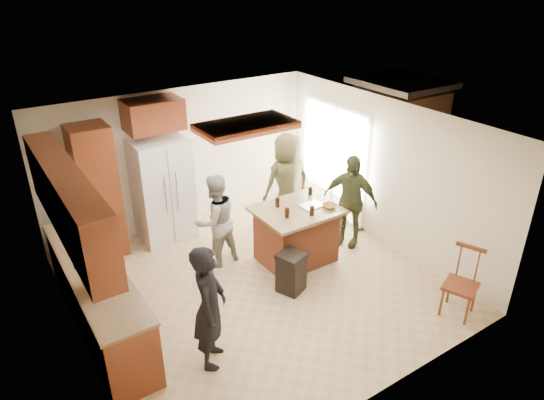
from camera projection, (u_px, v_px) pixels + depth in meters
room_shell at (389, 146)px, 10.34m from camera, size 8.00×5.20×5.00m
person_front_left at (210, 307)px, 5.60m from camera, size 0.68×0.72×1.60m
person_behind_left at (215, 221)px, 7.56m from camera, size 0.78×0.53×1.52m
person_behind_right at (287, 182)px, 8.55m from camera, size 0.92×0.64×1.79m
person_side_right at (350, 201)px, 8.09m from camera, size 0.87×1.07×1.62m
person_counter at (105, 299)px, 5.84m from camera, size 0.60×1.01×1.46m
left_cabinetry at (88, 265)px, 6.09m from camera, size 0.64×3.00×2.30m
back_wall_units at (112, 172)px, 7.71m from camera, size 1.80×0.60×2.45m
refrigerator at (163, 190)px, 8.25m from camera, size 0.90×0.76×1.80m
kitchen_island at (296, 234)px, 7.75m from camera, size 1.28×1.03×0.93m
island_items at (312, 205)px, 7.58m from camera, size 0.89×0.69×0.15m
trash_bin at (291, 272)px, 7.07m from camera, size 0.45×0.45×0.63m
spindle_chair at (461, 285)px, 6.55m from camera, size 0.55×0.55×0.99m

